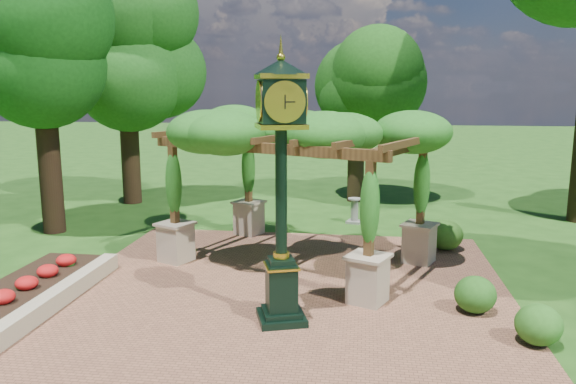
# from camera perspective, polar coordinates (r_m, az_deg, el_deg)

# --- Properties ---
(ground) EXTENTS (120.00, 120.00, 0.00)m
(ground) POSITION_cam_1_polar(r_m,az_deg,el_deg) (11.05, -1.82, -13.71)
(ground) COLOR #1E4714
(ground) RESTS_ON ground
(brick_plaza) EXTENTS (10.00, 12.00, 0.04)m
(brick_plaza) POSITION_cam_1_polar(r_m,az_deg,el_deg) (11.95, -1.00, -11.67)
(brick_plaza) COLOR brown
(brick_plaza) RESTS_ON ground
(border_wall) EXTENTS (0.35, 5.00, 0.40)m
(border_wall) POSITION_cam_1_polar(r_m,az_deg,el_deg) (12.93, -22.27, -9.86)
(border_wall) COLOR #C6B793
(border_wall) RESTS_ON ground
(flower_bed) EXTENTS (1.50, 5.00, 0.36)m
(flower_bed) POSITION_cam_1_polar(r_m,az_deg,el_deg) (13.40, -25.64, -9.50)
(flower_bed) COLOR red
(flower_bed) RESTS_ON ground
(pedestal_clock) EXTENTS (1.27, 1.27, 5.11)m
(pedestal_clock) POSITION_cam_1_polar(r_m,az_deg,el_deg) (10.46, -0.70, 2.40)
(pedestal_clock) COLOR black
(pedestal_clock) RESTS_ON brick_plaza
(pergola) EXTENTS (7.38, 6.17, 3.98)m
(pergola) POSITION_cam_1_polar(r_m,az_deg,el_deg) (14.22, 0.96, 5.44)
(pergola) COLOR tan
(pergola) RESTS_ON brick_plaza
(sundial) EXTENTS (0.59, 0.59, 0.86)m
(sundial) POSITION_cam_1_polar(r_m,az_deg,el_deg) (19.15, 6.77, -2.04)
(sundial) COLOR gray
(sundial) RESTS_ON ground
(shrub_front) EXTENTS (0.94, 0.94, 0.74)m
(shrub_front) POSITION_cam_1_polar(r_m,az_deg,el_deg) (11.13, 24.11, -12.20)
(shrub_front) COLOR #265C1A
(shrub_front) RESTS_ON brick_plaza
(shrub_mid) EXTENTS (1.02, 1.02, 0.75)m
(shrub_mid) POSITION_cam_1_polar(r_m,az_deg,el_deg) (12.15, 18.49, -9.85)
(shrub_mid) COLOR #215317
(shrub_mid) RESTS_ON brick_plaza
(shrub_back) EXTENTS (1.27, 1.27, 0.86)m
(shrub_back) POSITION_cam_1_polar(r_m,az_deg,el_deg) (16.39, 15.73, -4.21)
(shrub_back) COLOR #32641D
(shrub_back) RESTS_ON brick_plaza
(tree_west_near) EXTENTS (3.77, 3.77, 8.50)m
(tree_west_near) POSITION_cam_1_polar(r_m,az_deg,el_deg) (18.96, -23.86, 13.54)
(tree_west_near) COLOR black
(tree_west_near) RESTS_ON ground
(tree_west_far) EXTENTS (4.39, 4.39, 8.65)m
(tree_west_far) POSITION_cam_1_polar(r_m,az_deg,el_deg) (22.89, -16.23, 13.66)
(tree_west_far) COLOR #322113
(tree_west_far) RESTS_ON ground
(tree_north) EXTENTS (3.56, 3.56, 6.92)m
(tree_north) POSITION_cam_1_polar(r_m,az_deg,el_deg) (22.51, 7.09, 10.99)
(tree_north) COLOR #322314
(tree_north) RESTS_ON ground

